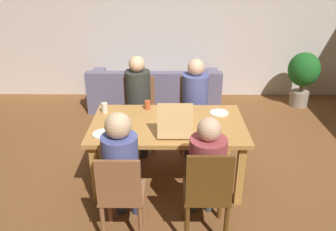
{
  "coord_description": "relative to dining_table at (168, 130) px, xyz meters",
  "views": [
    {
      "loc": [
        0.03,
        -3.3,
        2.39
      ],
      "look_at": [
        0.0,
        0.1,
        0.79
      ],
      "focal_mm": 36.44,
      "sensor_mm": 36.0,
      "label": 1
    }
  ],
  "objects": [
    {
      "name": "ground_plane",
      "position": [
        0.0,
        0.0,
        -0.66
      ],
      "size": [
        20.0,
        20.0,
        0.0
      ],
      "primitive_type": "plane",
      "color": "brown"
    },
    {
      "name": "back_wall",
      "position": [
        0.0,
        2.77,
        0.81
      ],
      "size": [
        7.22,
        0.12,
        2.92
      ],
      "primitive_type": "cube",
      "color": "beige",
      "rests_on": "ground"
    },
    {
      "name": "dining_table",
      "position": [
        0.0,
        0.0,
        0.0
      ],
      "size": [
        1.66,
        0.98,
        0.75
      ],
      "color": "#B97F3F",
      "rests_on": "ground"
    },
    {
      "name": "chair_0",
      "position": [
        0.35,
        0.89,
        -0.16
      ],
      "size": [
        0.41,
        0.42,
        0.93
      ],
      "color": "#996130",
      "rests_on": "ground"
    },
    {
      "name": "person_0",
      "position": [
        0.35,
        0.76,
        0.07
      ],
      "size": [
        0.34,
        0.51,
        1.23
      ],
      "color": "#41303A",
      "rests_on": "ground"
    },
    {
      "name": "chair_1",
      "position": [
        -0.4,
        -0.93,
        -0.15
      ],
      "size": [
        0.39,
        0.38,
        0.93
      ],
      "color": "brown",
      "rests_on": "ground"
    },
    {
      "name": "person_1",
      "position": [
        -0.4,
        -0.8,
        0.09
      ],
      "size": [
        0.31,
        0.51,
        1.26
      ],
      "color": "#33384E",
      "rests_on": "ground"
    },
    {
      "name": "chair_2",
      "position": [
        0.35,
        -0.91,
        -0.14
      ],
      "size": [
        0.4,
        0.44,
        0.97
      ],
      "color": "#5B3915",
      "rests_on": "ground"
    },
    {
      "name": "person_2",
      "position": [
        0.35,
        -0.76,
        0.05
      ],
      "size": [
        0.32,
        0.53,
        1.2
      ],
      "color": "#3A3F3F",
      "rests_on": "ground"
    },
    {
      "name": "chair_3",
      "position": [
        -0.4,
        0.91,
        -0.12
      ],
      "size": [
        0.44,
        0.43,
        0.93
      ],
      "color": "#935B39",
      "rests_on": "ground"
    },
    {
      "name": "person_3",
      "position": [
        -0.4,
        0.76,
        0.09
      ],
      "size": [
        0.33,
        0.52,
        1.26
      ],
      "color": "#302F3B",
      "rests_on": "ground"
    },
    {
      "name": "pizza_box_0",
      "position": [
        0.07,
        -0.14,
        0.14
      ],
      "size": [
        0.35,
        0.48,
        0.35
      ],
      "color": "tan",
      "rests_on": "dining_table"
    },
    {
      "name": "plate_0",
      "position": [
        -0.65,
        -0.26,
        0.1
      ],
      "size": [
        0.22,
        0.22,
        0.01
      ],
      "color": "white",
      "rests_on": "dining_table"
    },
    {
      "name": "plate_1",
      "position": [
        0.59,
        0.25,
        0.1
      ],
      "size": [
        0.22,
        0.22,
        0.01
      ],
      "color": "white",
      "rests_on": "dining_table"
    },
    {
      "name": "drinking_glass_0",
      "position": [
        -0.24,
        0.37,
        0.14
      ],
      "size": [
        0.07,
        0.07,
        0.1
      ],
      "primitive_type": "cylinder",
      "color": "#BE522B",
      "rests_on": "dining_table"
    },
    {
      "name": "drinking_glass_1",
      "position": [
        -0.73,
        0.26,
        0.15
      ],
      "size": [
        0.07,
        0.07,
        0.12
      ],
      "primitive_type": "cylinder",
      "color": "silver",
      "rests_on": "dining_table"
    },
    {
      "name": "couch",
      "position": [
        -0.24,
        2.14,
        -0.39
      ],
      "size": [
        2.18,
        0.77,
        0.71
      ],
      "color": "slate",
      "rests_on": "ground"
    },
    {
      "name": "potted_plant",
      "position": [
        2.27,
        2.21,
        -0.07
      ],
      "size": [
        0.52,
        0.52,
        0.94
      ],
      "color": "gray",
      "rests_on": "ground"
    }
  ]
}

